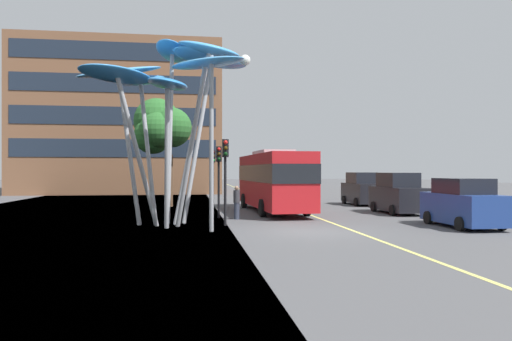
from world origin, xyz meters
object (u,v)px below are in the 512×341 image
Objects in this scene: car_parked_near at (463,204)px; traffic_light_kerb_far at (219,166)px; red_bus at (273,178)px; traffic_light_kerb_near at (225,163)px; traffic_light_island_mid at (213,167)px; car_parked_far at (361,190)px; pedestrian at (237,202)px; car_parked_mid at (398,194)px; leaf_sculpture at (172,77)px; street_lamp at (221,117)px.

traffic_light_kerb_far is at bearing 152.59° from car_parked_near.
red_bus is at bearing 128.38° from car_parked_near.
traffic_light_kerb_near is at bearing -88.74° from traffic_light_kerb_far.
traffic_light_island_mid reaches higher than car_parked_far.
car_parked_near is (6.97, -8.80, -1.00)m from red_bus.
pedestrian is (0.91, -6.20, -1.89)m from traffic_light_island_mid.
traffic_light_kerb_far is 0.85× the size of car_parked_mid.
leaf_sculpture is at bearing -129.60° from traffic_light_kerb_far.
car_parked_far is (13.18, 11.08, -5.68)m from leaf_sculpture.
car_parked_near reaches higher than pedestrian.
red_bus reaches higher than pedestrian.
car_parked_near is at bearing -91.73° from car_parked_far.
traffic_light_kerb_near reaches higher than car_parked_far.
car_parked_near is (12.77, -2.60, -5.77)m from leaf_sculpture.
traffic_light_kerb_near is 1.04× the size of traffic_light_kerb_far.
car_parked_mid is at bearing 18.10° from leaf_sculpture.
car_parked_mid reaches higher than car_parked_near.
leaf_sculpture is at bearing 128.63° from street_lamp.
traffic_light_kerb_far reaches higher than car_parked_mid.
traffic_light_kerb_far is at bearing -142.71° from car_parked_far.
traffic_light_kerb_near is 0.54× the size of street_lamp.
car_parked_near is 11.29m from street_lamp.
car_parked_mid is (0.06, 6.79, 0.08)m from car_parked_near.
red_bus is 2.90× the size of traffic_light_kerb_far.
traffic_light_kerb_far is 0.89× the size of car_parked_far.
traffic_light_kerb_far is at bearing -89.68° from traffic_light_island_mid.
traffic_light_kerb_far is 0.52× the size of street_lamp.
leaf_sculpture reaches higher than car_parked_far.
traffic_light_kerb_far is 5.78m from street_lamp.
street_lamp is (-0.24, -5.43, 1.96)m from traffic_light_kerb_far.
car_parked_near is at bearing -11.50° from leaf_sculpture.
traffic_light_kerb_near is at bearing -105.35° from pedestrian.
pedestrian is at bearing 74.65° from traffic_light_kerb_near.
street_lamp is 4.25× the size of pedestrian.
traffic_light_kerb_far reaches higher than car_parked_far.
traffic_light_island_mid is at bearing -165.80° from car_parked_far.
car_parked_far is 0.58× the size of street_lamp.
leaf_sculpture is 5.47m from traffic_light_kerb_far.
street_lamp is (2.09, -2.62, -2.11)m from leaf_sculpture.
street_lamp is at bearing -92.50° from traffic_light_kerb_far.
car_parked_mid is at bearing 25.49° from traffic_light_kerb_near.
traffic_light_kerb_far reaches higher than pedestrian.
red_bus is at bearing 44.26° from traffic_light_kerb_far.
traffic_light_kerb_near is 3.59m from pedestrian.
traffic_light_island_mid is at bearing 74.57° from leaf_sculpture.
car_parked_near is at bearing -27.41° from traffic_light_kerb_far.
car_parked_far is (0.41, 13.68, 0.08)m from car_parked_near.
red_bus is 2.80× the size of traffic_light_kerb_near.
pedestrian is (1.11, 4.74, -3.82)m from street_lamp.
car_parked_mid is (12.83, 4.19, -5.68)m from leaf_sculpture.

